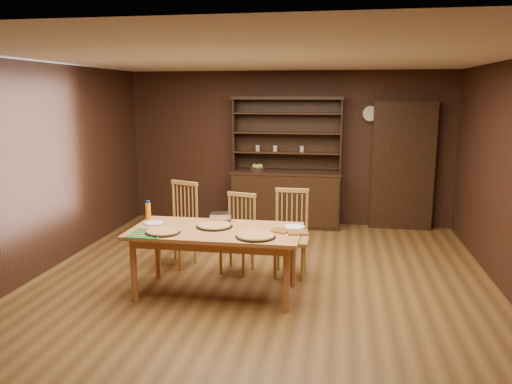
% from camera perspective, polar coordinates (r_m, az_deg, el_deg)
% --- Properties ---
extents(floor, '(6.00, 6.00, 0.00)m').
position_cam_1_polar(floor, '(6.00, 0.45, -10.52)').
color(floor, brown).
rests_on(floor, ground).
extents(room_shell, '(6.00, 6.00, 6.00)m').
position_cam_1_polar(room_shell, '(5.61, 0.47, 4.63)').
color(room_shell, white).
rests_on(room_shell, floor).
extents(china_hutch, '(1.84, 0.52, 2.17)m').
position_cam_1_polar(china_hutch, '(8.46, 3.46, 0.09)').
color(china_hutch, '#311C10').
rests_on(china_hutch, floor).
extents(doorway, '(1.00, 0.18, 2.10)m').
position_cam_1_polar(doorway, '(8.54, 16.39, 2.85)').
color(doorway, '#311C10').
rests_on(doorway, floor).
extents(wall_clock, '(0.30, 0.05, 0.30)m').
position_cam_1_polar(wall_clock, '(8.48, 12.93, 8.74)').
color(wall_clock, '#311C10').
rests_on(wall_clock, room_shell).
extents(dining_table, '(1.87, 0.94, 0.75)m').
position_cam_1_polar(dining_table, '(5.55, -4.60, -5.08)').
color(dining_table, '#CA7946').
rests_on(dining_table, floor).
extents(chair_left, '(0.57, 0.56, 1.09)m').
position_cam_1_polar(chair_left, '(6.62, -8.61, -3.27)').
color(chair_left, '#C79244').
rests_on(chair_left, floor).
extents(chair_center, '(0.48, 0.47, 0.99)m').
position_cam_1_polar(chair_center, '(6.31, -1.96, -4.40)').
color(chair_center, '#C79244').
rests_on(chair_center, floor).
extents(chair_right, '(0.44, 0.42, 1.07)m').
position_cam_1_polar(chair_right, '(6.20, 4.01, -4.30)').
color(chair_right, '#C79244').
rests_on(chair_right, floor).
extents(pizza_left, '(0.38, 0.38, 0.04)m').
position_cam_1_polar(pizza_left, '(5.44, -10.60, -4.46)').
color(pizza_left, black).
rests_on(pizza_left, dining_table).
extents(pizza_right, '(0.42, 0.42, 0.04)m').
position_cam_1_polar(pizza_right, '(5.20, -0.03, -5.01)').
color(pizza_right, black).
rests_on(pizza_right, dining_table).
extents(pizza_center, '(0.41, 0.41, 0.04)m').
position_cam_1_polar(pizza_center, '(5.61, -4.78, -3.83)').
color(pizza_center, black).
rests_on(pizza_center, dining_table).
extents(cooling_rack, '(0.42, 0.42, 0.02)m').
position_cam_1_polar(cooling_rack, '(5.43, -12.37, -4.67)').
color(cooling_rack, '#0CA14B').
rests_on(cooling_rack, dining_table).
extents(plate_left, '(0.23, 0.23, 0.02)m').
position_cam_1_polar(plate_left, '(5.85, -11.56, -3.49)').
color(plate_left, white).
rests_on(plate_left, dining_table).
extents(plate_right, '(0.24, 0.24, 0.02)m').
position_cam_1_polar(plate_right, '(5.59, 4.43, -3.99)').
color(plate_right, white).
rests_on(plate_right, dining_table).
extents(foil_dish, '(0.28, 0.23, 0.10)m').
position_cam_1_polar(foil_dish, '(5.85, -4.08, -2.89)').
color(foil_dish, silver).
rests_on(foil_dish, dining_table).
extents(juice_bottle, '(0.06, 0.06, 0.23)m').
position_cam_1_polar(juice_bottle, '(6.04, -12.22, -2.10)').
color(juice_bottle, orange).
rests_on(juice_bottle, dining_table).
extents(pot_holder_a, '(0.25, 0.25, 0.02)m').
position_cam_1_polar(pot_holder_a, '(5.38, 4.78, -4.60)').
color(pot_holder_a, red).
rests_on(pot_holder_a, dining_table).
extents(pot_holder_b, '(0.24, 0.24, 0.01)m').
position_cam_1_polar(pot_holder_b, '(5.43, 2.82, -4.42)').
color(pot_holder_b, red).
rests_on(pot_holder_b, dining_table).
extents(fruit_bowl, '(0.29, 0.29, 0.12)m').
position_cam_1_polar(fruit_bowl, '(8.39, 0.18, 2.71)').
color(fruit_bowl, black).
rests_on(fruit_bowl, china_hutch).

